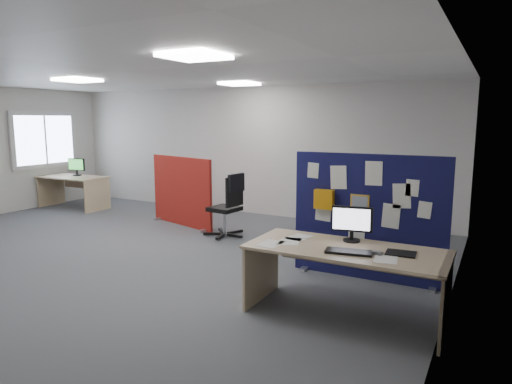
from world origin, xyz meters
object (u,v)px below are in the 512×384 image
at_px(monitor_main, 352,222).
at_px(second_desk, 74,184).
at_px(office_chair, 229,202).
at_px(monitor_second, 77,166).
at_px(red_divider, 181,192).
at_px(navy_divider, 366,217).
at_px(main_desk, 347,262).

relative_size(monitor_main, second_desk, 0.27).
bearing_deg(office_chair, monitor_second, 178.27).
relative_size(monitor_main, office_chair, 0.39).
bearing_deg(second_desk, red_divider, -4.38).
distance_m(navy_divider, monitor_main, 0.97).
bearing_deg(monitor_second, red_divider, -15.64).
height_order(second_desk, monitor_second, monitor_second).
relative_size(red_divider, office_chair, 1.56).
relative_size(main_desk, monitor_main, 4.65).
height_order(navy_divider, red_divider, navy_divider).
relative_size(main_desk, office_chair, 1.82).
distance_m(red_divider, second_desk, 3.26).
height_order(monitor_main, second_desk, monitor_main).
distance_m(navy_divider, second_desk, 7.31).
xyz_separation_m(main_desk, monitor_second, (-7.29, 2.86, 0.38)).
bearing_deg(navy_divider, second_desk, 167.72).
height_order(main_desk, office_chair, office_chair).
height_order(monitor_main, red_divider, red_divider).
bearing_deg(monitor_second, second_desk, -83.55).
bearing_deg(navy_divider, monitor_main, -84.51).
bearing_deg(monitor_main, red_divider, 139.83).
bearing_deg(navy_divider, red_divider, 161.46).
height_order(monitor_main, office_chair, office_chair).
relative_size(main_desk, second_desk, 1.25).
distance_m(main_desk, red_divider, 4.72).
height_order(navy_divider, monitor_second, navy_divider).
bearing_deg(second_desk, main_desk, -20.67).
height_order(red_divider, second_desk, red_divider).
height_order(monitor_second, office_chair, monitor_second).
distance_m(red_divider, monitor_second, 3.31).
xyz_separation_m(red_divider, second_desk, (-3.25, 0.25, -0.10)).
distance_m(second_desk, monitor_second, 0.42).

